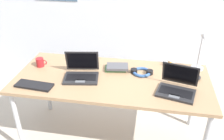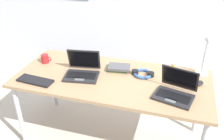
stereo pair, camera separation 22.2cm
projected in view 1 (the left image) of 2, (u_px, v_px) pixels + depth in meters
name	position (u px, v px, depth m)	size (l,w,h in m)	color
ground_plane	(112.00, 136.00, 2.62)	(12.00, 12.00, 0.00)	#B7AD9E
desk	(112.00, 83.00, 2.29)	(1.80, 0.80, 0.74)	#9E7A56
desk_lamp	(201.00, 52.00, 2.28)	(0.12, 0.18, 0.40)	silver
laptop_near_mouse	(82.00, 73.00, 2.24)	(0.35, 0.31, 0.23)	#232326
laptop_front_right	(177.00, 87.00, 2.03)	(0.36, 0.33, 0.22)	#232326
external_keyboard	(34.00, 85.00, 2.12)	(0.33, 0.12, 0.02)	black
computer_mouse	(197.00, 78.00, 2.22)	(0.06, 0.10, 0.03)	black
cell_phone	(80.00, 63.00, 2.50)	(0.06, 0.14, 0.01)	black
headphones	(142.00, 72.00, 2.32)	(0.21, 0.18, 0.04)	#335999
pill_bottle	(170.00, 63.00, 2.42)	(0.04, 0.04, 0.08)	gold
book_stack	(117.00, 67.00, 2.38)	(0.24, 0.17, 0.05)	#336638
coffee_mug	(40.00, 62.00, 2.43)	(0.11, 0.08, 0.09)	#B21E23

